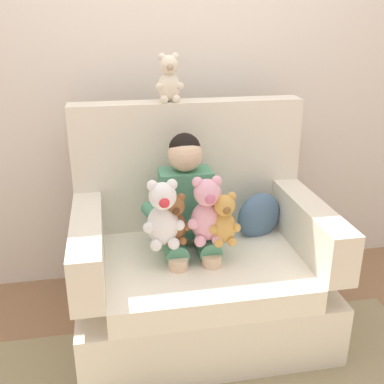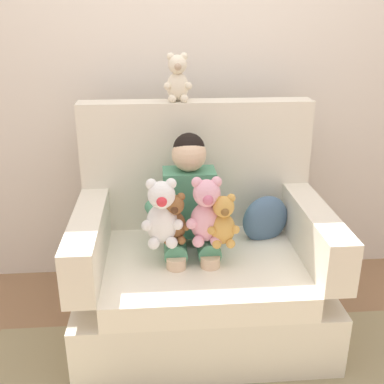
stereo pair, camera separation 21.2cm
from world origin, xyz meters
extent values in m
plane|color=#936D4C|center=(0.00, 0.00, 0.00)|extent=(8.00, 8.00, 0.00)
cube|color=silver|center=(0.00, 0.67, 1.30)|extent=(6.00, 0.10, 2.60)
cube|color=silver|center=(0.00, 0.00, 0.16)|extent=(1.22, 0.87, 0.32)
cube|color=white|center=(0.00, -0.07, 0.38)|extent=(0.94, 0.73, 0.12)
cube|color=silver|center=(0.00, 0.37, 0.79)|extent=(1.22, 0.14, 0.69)
cube|color=silver|center=(-0.54, -0.07, 0.57)|extent=(0.14, 0.73, 0.25)
cube|color=silver|center=(0.54, -0.07, 0.57)|extent=(0.14, 0.73, 0.25)
cube|color=#4C9370|center=(-0.05, 0.13, 0.67)|extent=(0.26, 0.16, 0.34)
sphere|color=beige|center=(-0.05, 0.13, 0.92)|extent=(0.17, 0.17, 0.17)
sphere|color=black|center=(-0.05, 0.14, 0.94)|extent=(0.16, 0.16, 0.16)
cylinder|color=#4C9370|center=(-0.13, 0.00, 0.50)|extent=(0.11, 0.26, 0.11)
cylinder|color=beige|center=(-0.13, -0.13, 0.35)|extent=(0.09, 0.09, 0.30)
cylinder|color=#4C9370|center=(0.03, 0.00, 0.50)|extent=(0.11, 0.26, 0.11)
cylinder|color=beige|center=(0.03, -0.13, 0.35)|extent=(0.09, 0.09, 0.30)
cylinder|color=#4C9370|center=(-0.21, 0.01, 0.65)|extent=(0.13, 0.27, 0.07)
cylinder|color=#4C9370|center=(0.11, 0.01, 0.65)|extent=(0.13, 0.27, 0.07)
ellipsoid|color=#EAA8BC|center=(0.01, -0.07, 0.65)|extent=(0.15, 0.13, 0.20)
sphere|color=#EAA8BC|center=(0.01, -0.09, 0.80)|extent=(0.13, 0.13, 0.13)
sphere|color=#CC6684|center=(0.01, -0.14, 0.79)|extent=(0.05, 0.05, 0.05)
sphere|color=#EAA8BC|center=(-0.03, -0.08, 0.85)|extent=(0.05, 0.05, 0.05)
sphere|color=#EAA8BC|center=(-0.06, -0.11, 0.66)|extent=(0.05, 0.05, 0.05)
sphere|color=#EAA8BC|center=(-0.03, -0.13, 0.58)|extent=(0.06, 0.06, 0.06)
sphere|color=#EAA8BC|center=(0.05, -0.08, 0.85)|extent=(0.05, 0.05, 0.05)
sphere|color=#EAA8BC|center=(0.08, -0.11, 0.66)|extent=(0.05, 0.05, 0.05)
sphere|color=#EAA8BC|center=(0.05, -0.13, 0.58)|extent=(0.06, 0.06, 0.06)
ellipsoid|color=white|center=(-0.19, -0.08, 0.65)|extent=(0.15, 0.13, 0.19)
sphere|color=white|center=(-0.19, -0.09, 0.80)|extent=(0.13, 0.13, 0.13)
sphere|color=#DB333D|center=(-0.19, -0.14, 0.79)|extent=(0.05, 0.05, 0.05)
sphere|color=white|center=(-0.24, -0.08, 0.85)|extent=(0.05, 0.05, 0.05)
sphere|color=white|center=(-0.27, -0.11, 0.66)|extent=(0.05, 0.05, 0.05)
sphere|color=white|center=(-0.24, -0.13, 0.58)|extent=(0.06, 0.06, 0.06)
sphere|color=white|center=(-0.15, -0.08, 0.85)|extent=(0.05, 0.05, 0.05)
sphere|color=white|center=(-0.12, -0.11, 0.66)|extent=(0.05, 0.05, 0.05)
sphere|color=white|center=(-0.15, -0.13, 0.58)|extent=(0.06, 0.06, 0.06)
ellipsoid|color=brown|center=(-0.14, -0.06, 0.62)|extent=(0.11, 0.10, 0.15)
sphere|color=brown|center=(-0.14, -0.07, 0.74)|extent=(0.10, 0.10, 0.10)
sphere|color=#4C2D19|center=(-0.14, -0.11, 0.73)|extent=(0.04, 0.04, 0.04)
sphere|color=brown|center=(-0.17, -0.06, 0.77)|extent=(0.04, 0.04, 0.04)
sphere|color=brown|center=(-0.19, -0.09, 0.63)|extent=(0.04, 0.04, 0.04)
sphere|color=brown|center=(-0.17, -0.10, 0.57)|extent=(0.04, 0.04, 0.04)
sphere|color=brown|center=(-0.11, -0.06, 0.77)|extent=(0.04, 0.04, 0.04)
sphere|color=brown|center=(-0.08, -0.09, 0.63)|extent=(0.04, 0.04, 0.04)
sphere|color=brown|center=(-0.11, -0.10, 0.57)|extent=(0.04, 0.04, 0.04)
ellipsoid|color=gold|center=(0.08, -0.11, 0.63)|extent=(0.12, 0.10, 0.15)
sphere|color=gold|center=(0.08, -0.12, 0.74)|extent=(0.10, 0.10, 0.10)
sphere|color=brown|center=(0.08, -0.16, 0.74)|extent=(0.04, 0.04, 0.04)
sphere|color=gold|center=(0.05, -0.11, 0.78)|extent=(0.04, 0.04, 0.04)
sphere|color=gold|center=(0.03, -0.14, 0.64)|extent=(0.04, 0.04, 0.04)
sphere|color=gold|center=(0.05, -0.15, 0.57)|extent=(0.04, 0.04, 0.04)
sphere|color=gold|center=(0.12, -0.11, 0.78)|extent=(0.04, 0.04, 0.04)
sphere|color=gold|center=(0.14, -0.14, 0.64)|extent=(0.04, 0.04, 0.04)
sphere|color=gold|center=(0.12, -0.15, 0.57)|extent=(0.04, 0.04, 0.04)
ellipsoid|color=silver|center=(-0.09, 0.37, 1.21)|extent=(0.11, 0.09, 0.15)
sphere|color=silver|center=(-0.09, 0.36, 1.32)|extent=(0.09, 0.09, 0.09)
sphere|color=tan|center=(-0.09, 0.31, 1.31)|extent=(0.04, 0.04, 0.04)
sphere|color=silver|center=(-0.13, 0.36, 1.36)|extent=(0.04, 0.04, 0.04)
sphere|color=silver|center=(-0.15, 0.34, 1.22)|extent=(0.04, 0.04, 0.04)
sphere|color=silver|center=(-0.13, 0.32, 1.15)|extent=(0.04, 0.04, 0.04)
sphere|color=silver|center=(-0.06, 0.36, 1.36)|extent=(0.04, 0.04, 0.04)
sphere|color=silver|center=(-0.04, 0.34, 1.22)|extent=(0.04, 0.04, 0.04)
sphere|color=silver|center=(-0.06, 0.32, 1.15)|extent=(0.04, 0.04, 0.04)
ellipsoid|color=slate|center=(0.35, 0.16, 0.54)|extent=(0.28, 0.19, 0.26)
camera|label=1|loc=(-0.42, -2.00, 1.57)|focal=43.30mm
camera|label=2|loc=(-0.21, -2.02, 1.57)|focal=43.30mm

